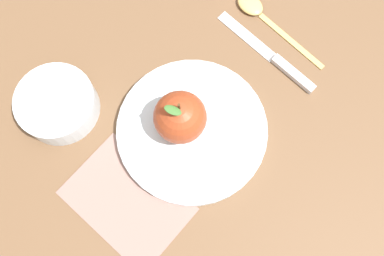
{
  "coord_description": "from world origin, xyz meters",
  "views": [
    {
      "loc": [
        0.15,
        0.14,
        0.58
      ],
      "look_at": [
        0.04,
        0.01,
        0.02
      ],
      "focal_mm": 36.81,
      "sensor_mm": 36.0,
      "label": 1
    }
  ],
  "objects_px": {
    "side_bowl": "(57,103)",
    "spoon": "(260,13)",
    "knife": "(274,58)",
    "linen_napkin": "(127,201)",
    "dinner_plate": "(192,130)",
    "apple": "(180,117)"
  },
  "relations": [
    {
      "from": "side_bowl",
      "to": "spoon",
      "type": "bearing_deg",
      "value": 168.67
    },
    {
      "from": "knife",
      "to": "linen_napkin",
      "type": "relative_size",
      "value": 1.14
    },
    {
      "from": "side_bowl",
      "to": "linen_napkin",
      "type": "relative_size",
      "value": 0.68
    },
    {
      "from": "linen_napkin",
      "to": "knife",
      "type": "bearing_deg",
      "value": -174.43
    },
    {
      "from": "dinner_plate",
      "to": "side_bowl",
      "type": "xyz_separation_m",
      "value": [
        0.13,
        -0.16,
        0.02
      ]
    },
    {
      "from": "spoon",
      "to": "linen_napkin",
      "type": "bearing_deg",
      "value": 16.82
    },
    {
      "from": "apple",
      "to": "knife",
      "type": "relative_size",
      "value": 0.46
    },
    {
      "from": "dinner_plate",
      "to": "linen_napkin",
      "type": "bearing_deg",
      "value": 8.65
    },
    {
      "from": "spoon",
      "to": "linen_napkin",
      "type": "relative_size",
      "value": 1.07
    },
    {
      "from": "side_bowl",
      "to": "dinner_plate",
      "type": "bearing_deg",
      "value": 130.34
    },
    {
      "from": "side_bowl",
      "to": "knife",
      "type": "height_order",
      "value": "side_bowl"
    },
    {
      "from": "dinner_plate",
      "to": "spoon",
      "type": "distance_m",
      "value": 0.23
    },
    {
      "from": "apple",
      "to": "side_bowl",
      "type": "distance_m",
      "value": 0.19
    },
    {
      "from": "spoon",
      "to": "linen_napkin",
      "type": "xyz_separation_m",
      "value": [
        0.36,
        0.11,
        -0.0
      ]
    },
    {
      "from": "spoon",
      "to": "dinner_plate",
      "type": "bearing_deg",
      "value": 21.73
    },
    {
      "from": "dinner_plate",
      "to": "linen_napkin",
      "type": "xyz_separation_m",
      "value": [
        0.14,
        0.02,
        -0.01
      ]
    },
    {
      "from": "dinner_plate",
      "to": "side_bowl",
      "type": "height_order",
      "value": "side_bowl"
    },
    {
      "from": "knife",
      "to": "spoon",
      "type": "height_order",
      "value": "spoon"
    },
    {
      "from": "linen_napkin",
      "to": "dinner_plate",
      "type": "bearing_deg",
      "value": -171.35
    },
    {
      "from": "dinner_plate",
      "to": "knife",
      "type": "distance_m",
      "value": 0.18
    },
    {
      "from": "apple",
      "to": "linen_napkin",
      "type": "xyz_separation_m",
      "value": [
        0.13,
        0.04,
        -0.05
      ]
    },
    {
      "from": "dinner_plate",
      "to": "apple",
      "type": "distance_m",
      "value": 0.05
    }
  ]
}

